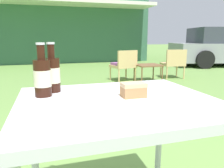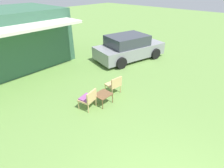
# 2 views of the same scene
# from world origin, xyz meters

# --- Properties ---
(cabin_building) EXTENTS (8.80, 5.23, 2.74)m
(cabin_building) POSITION_xyz_m (-0.44, 10.00, 1.38)
(cabin_building) COLOR #38664C
(cabin_building) RESTS_ON ground_plane
(wicker_chair_cushioned) EXTENTS (0.59, 0.57, 0.73)m
(wicker_chair_cushioned) POSITION_xyz_m (1.42, 3.92, 0.41)
(wicker_chair_cushioned) COLOR tan
(wicker_chair_cushioned) RESTS_ON ground_plane
(wicker_chair_plain) EXTENTS (0.56, 0.54, 0.73)m
(wicker_chair_plain) POSITION_xyz_m (2.74, 3.90, 0.41)
(wicker_chair_plain) COLOR tan
(wicker_chair_plain) RESTS_ON ground_plane
(garden_side_table) EXTENTS (0.56, 0.50, 0.40)m
(garden_side_table) POSITION_xyz_m (1.96, 3.74, 0.36)
(garden_side_table) COLOR brown
(garden_side_table) RESTS_ON ground_plane
(patio_table) EXTENTS (0.88, 0.73, 0.74)m
(patio_table) POSITION_xyz_m (0.00, 0.00, 0.67)
(patio_table) COLOR silver
(patio_table) RESTS_ON ground_plane
(cake_on_plate) EXTENTS (0.22, 0.22, 0.07)m
(cake_on_plate) POSITION_xyz_m (0.05, -0.01, 0.77)
(cake_on_plate) COLOR white
(cake_on_plate) RESTS_ON patio_table
(cola_bottle_near) EXTENTS (0.08, 0.08, 0.25)m
(cola_bottle_near) POSITION_xyz_m (-0.28, 0.23, 0.83)
(cola_bottle_near) COLOR black
(cola_bottle_near) RESTS_ON patio_table
(cola_bottle_far) EXTENTS (0.08, 0.08, 0.25)m
(cola_bottle_far) POSITION_xyz_m (-0.32, 0.15, 0.83)
(cola_bottle_far) COLOR black
(cola_bottle_far) RESTS_ON patio_table
(fork) EXTENTS (0.17, 0.01, 0.01)m
(fork) POSITION_xyz_m (-0.03, 0.00, 0.74)
(fork) COLOR silver
(fork) RESTS_ON patio_table
(loose_bottle_cap) EXTENTS (0.03, 0.03, 0.01)m
(loose_bottle_cap) POSITION_xyz_m (-0.04, 0.09, 0.75)
(loose_bottle_cap) COLOR silver
(loose_bottle_cap) RESTS_ON patio_table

